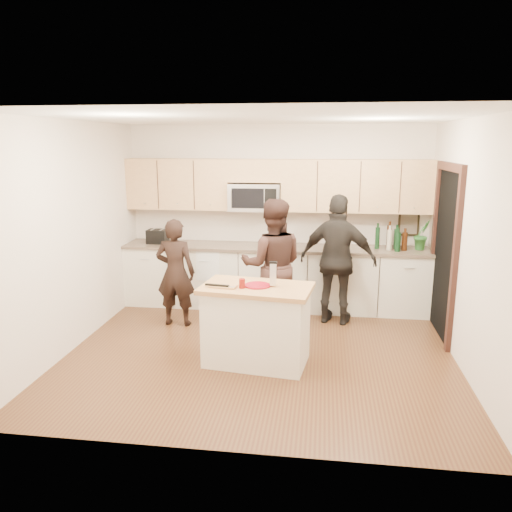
# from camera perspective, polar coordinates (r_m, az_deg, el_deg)

# --- Properties ---
(floor) EXTENTS (4.50, 4.50, 0.00)m
(floor) POSITION_cam_1_polar(r_m,az_deg,el_deg) (6.07, 0.49, -10.85)
(floor) COLOR brown
(floor) RESTS_ON ground
(room_shell) EXTENTS (4.52, 4.02, 2.71)m
(room_shell) POSITION_cam_1_polar(r_m,az_deg,el_deg) (5.60, 0.52, 5.58)
(room_shell) COLOR beige
(room_shell) RESTS_ON ground
(back_cabinetry) EXTENTS (4.50, 0.66, 0.94)m
(back_cabinetry) POSITION_cam_1_polar(r_m,az_deg,el_deg) (7.50, 2.13, -2.36)
(back_cabinetry) COLOR silver
(back_cabinetry) RESTS_ON ground
(upper_cabinetry) EXTENTS (4.50, 0.33, 0.75)m
(upper_cabinetry) POSITION_cam_1_polar(r_m,az_deg,el_deg) (7.40, 2.59, 8.23)
(upper_cabinetry) COLOR tan
(upper_cabinetry) RESTS_ON ground
(microwave) EXTENTS (0.76, 0.41, 0.40)m
(microwave) POSITION_cam_1_polar(r_m,az_deg,el_deg) (7.42, -0.11, 6.76)
(microwave) COLOR silver
(microwave) RESTS_ON ground
(doorway) EXTENTS (0.06, 1.25, 2.20)m
(doorway) POSITION_cam_1_polar(r_m,az_deg,el_deg) (6.72, 20.78, 1.01)
(doorway) COLOR black
(doorway) RESTS_ON ground
(framed_picture) EXTENTS (0.30, 0.03, 0.38)m
(framed_picture) POSITION_cam_1_polar(r_m,az_deg,el_deg) (7.69, 17.06, 3.62)
(framed_picture) COLOR black
(framed_picture) RESTS_ON ground
(dish_towel) EXTENTS (0.34, 0.60, 0.48)m
(dish_towel) POSITION_cam_1_polar(r_m,az_deg,el_deg) (7.39, -5.35, -0.01)
(dish_towel) COLOR white
(dish_towel) RESTS_ON ground
(island) EXTENTS (1.28, 0.85, 0.90)m
(island) POSITION_cam_1_polar(r_m,az_deg,el_deg) (5.62, 0.06, -7.82)
(island) COLOR silver
(island) RESTS_ON ground
(red_plate) EXTENTS (0.29, 0.29, 0.02)m
(red_plate) POSITION_cam_1_polar(r_m,az_deg,el_deg) (5.48, 0.16, -3.37)
(red_plate) COLOR maroon
(red_plate) RESTS_ON island
(box_grater) EXTENTS (0.08, 0.05, 0.26)m
(box_grater) POSITION_cam_1_polar(r_m,az_deg,el_deg) (5.42, 1.97, -1.99)
(box_grater) COLOR silver
(box_grater) RESTS_ON red_plate
(drink_glass) EXTENTS (0.07, 0.07, 0.10)m
(drink_glass) POSITION_cam_1_polar(r_m,az_deg,el_deg) (5.40, -1.60, -3.16)
(drink_glass) COLOR maroon
(drink_glass) RESTS_ON island
(cutting_board) EXTENTS (0.31, 0.20, 0.02)m
(cutting_board) POSITION_cam_1_polar(r_m,az_deg,el_deg) (5.46, -3.74, -3.46)
(cutting_board) COLOR #AE7F48
(cutting_board) RESTS_ON island
(tongs) EXTENTS (0.27, 0.07, 0.02)m
(tongs) POSITION_cam_1_polar(r_m,az_deg,el_deg) (5.44, -4.47, -3.34)
(tongs) COLOR black
(tongs) RESTS_ON cutting_board
(knife) EXTENTS (0.19, 0.05, 0.01)m
(knife) POSITION_cam_1_polar(r_m,az_deg,el_deg) (5.40, -3.35, -3.50)
(knife) COLOR silver
(knife) RESTS_ON cutting_board
(toaster) EXTENTS (0.29, 0.23, 0.21)m
(toaster) POSITION_cam_1_polar(r_m,az_deg,el_deg) (7.73, -11.19, 2.22)
(toaster) COLOR black
(toaster) RESTS_ON back_cabinetry
(bottle_cluster) EXTENTS (0.44, 0.30, 0.39)m
(bottle_cluster) POSITION_cam_1_polar(r_m,az_deg,el_deg) (7.37, 15.39, 2.06)
(bottle_cluster) COLOR black
(bottle_cluster) RESTS_ON back_cabinetry
(orchid) EXTENTS (0.30, 0.29, 0.43)m
(orchid) POSITION_cam_1_polar(r_m,az_deg,el_deg) (7.48, 18.44, 2.31)
(orchid) COLOR #2D6E2C
(orchid) RESTS_ON back_cabinetry
(woman_left) EXTENTS (0.54, 0.35, 1.46)m
(woman_left) POSITION_cam_1_polar(r_m,az_deg,el_deg) (6.78, -9.18, -1.89)
(woman_left) COLOR black
(woman_left) RESTS_ON ground
(woman_center) EXTENTS (0.91, 0.74, 1.74)m
(woman_center) POSITION_cam_1_polar(r_m,az_deg,el_deg) (6.53, 1.89, -1.04)
(woman_center) COLOR #311D18
(woman_center) RESTS_ON ground
(woman_right) EXTENTS (1.11, 0.66, 1.77)m
(woman_right) POSITION_cam_1_polar(r_m,az_deg,el_deg) (6.82, 9.34, -0.46)
(woman_right) COLOR black
(woman_right) RESTS_ON ground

